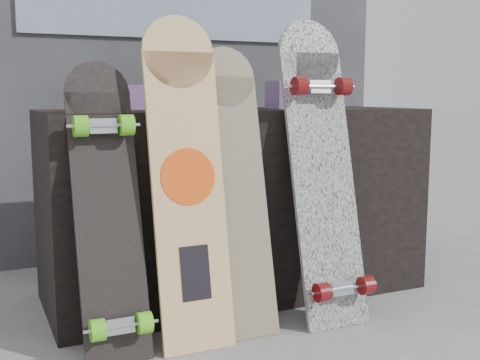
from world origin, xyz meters
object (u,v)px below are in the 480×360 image
longboard_celtic (235,181)px  skateboard_dark (108,205)px  longboard_cascadia (323,165)px  longboard_geisha (187,172)px  vendor_table (235,202)px

longboard_celtic → skateboard_dark: size_ratio=1.06×
longboard_celtic → longboard_cascadia: size_ratio=0.90×
longboard_geisha → skateboard_dark: (-0.27, 0.02, -0.10)m
longboard_celtic → vendor_table: bearing=66.0°
longboard_celtic → longboard_cascadia: (0.35, -0.04, 0.05)m
longboard_celtic → skateboard_dark: 0.47m
longboard_geisha → skateboard_dark: size_ratio=1.16×
vendor_table → longboard_cascadia: (0.19, -0.40, 0.20)m
longboard_cascadia → longboard_celtic: bearing=173.3°
longboard_geisha → skateboard_dark: bearing=175.0°
skateboard_dark → longboard_geisha: bearing=-5.0°
vendor_table → skateboard_dark: size_ratio=1.64×
longboard_geisha → longboard_celtic: longboard_geisha is taller
longboard_cascadia → skateboard_dark: bearing=178.7°
longboard_geisha → skateboard_dark: 0.29m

